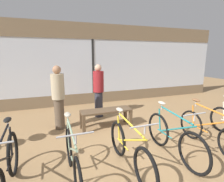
% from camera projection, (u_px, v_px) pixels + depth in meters
% --- Properties ---
extents(ground_plane, '(24.00, 24.00, 0.00)m').
position_uv_depth(ground_plane, '(139.00, 148.00, 3.79)').
color(ground_plane, '#99754C').
extents(shop_back_wall, '(12.00, 0.08, 3.20)m').
position_uv_depth(shop_back_wall, '(93.00, 64.00, 7.04)').
color(shop_back_wall, '#7A664C').
rests_on(shop_back_wall, ground_plane).
extents(bicycle_far_left, '(0.46, 1.78, 1.05)m').
position_uv_depth(bicycle_far_left, '(6.00, 170.00, 2.46)').
color(bicycle_far_left, black).
rests_on(bicycle_far_left, ground_plane).
extents(bicycle_left, '(0.46, 1.77, 1.04)m').
position_uv_depth(bicycle_left, '(73.00, 159.00, 2.71)').
color(bicycle_left, black).
rests_on(bicycle_left, ground_plane).
extents(bicycle_center_left, '(0.46, 1.74, 1.03)m').
position_uv_depth(bicycle_center_left, '(129.00, 150.00, 3.03)').
color(bicycle_center_left, black).
rests_on(bicycle_center_left, ground_plane).
extents(bicycle_center_right, '(0.46, 1.75, 1.05)m').
position_uv_depth(bicycle_center_right, '(173.00, 138.00, 3.42)').
color(bicycle_center_right, black).
rests_on(bicycle_center_right, ground_plane).
extents(bicycle_right, '(0.46, 1.74, 1.02)m').
position_uv_depth(bicycle_right, '(209.00, 131.00, 3.74)').
color(bicycle_right, black).
rests_on(bicycle_right, ground_plane).
extents(display_bench, '(1.40, 0.44, 0.52)m').
position_uv_depth(display_bench, '(106.00, 113.00, 4.81)').
color(display_bench, brown).
rests_on(display_bench, ground_plane).
extents(customer_near_rack, '(0.36, 0.36, 1.73)m').
position_uv_depth(customer_near_rack, '(58.00, 96.00, 4.65)').
color(customer_near_rack, brown).
rests_on(customer_near_rack, ground_plane).
extents(customer_by_window, '(0.38, 0.52, 1.70)m').
position_uv_depth(customer_by_window, '(98.00, 89.00, 5.61)').
color(customer_by_window, '#2D2D38').
rests_on(customer_by_window, ground_plane).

